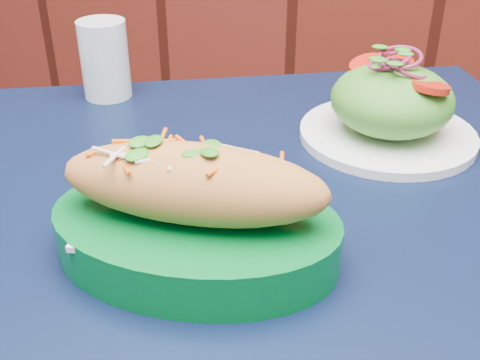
# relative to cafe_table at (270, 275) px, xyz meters

# --- Properties ---
(cafe_table) EXTENTS (1.04, 1.04, 0.75)m
(cafe_table) POSITION_rel_cafe_table_xyz_m (0.00, 0.00, 0.00)
(cafe_table) COLOR black
(cafe_table) RESTS_ON ground
(banh_mi_basket) EXTENTS (0.28, 0.18, 0.12)m
(banh_mi_basket) POSITION_rel_cafe_table_xyz_m (-0.05, -0.09, 0.14)
(banh_mi_basket) COLOR #015E22
(banh_mi_basket) RESTS_ON cafe_table
(salad_plate) EXTENTS (0.23, 0.23, 0.11)m
(salad_plate) POSITION_rel_cafe_table_xyz_m (0.11, 0.21, 0.13)
(salad_plate) COLOR white
(salad_plate) RESTS_ON cafe_table
(water_glass) EXTENTS (0.07, 0.07, 0.11)m
(water_glass) POSITION_rel_cafe_table_xyz_m (-0.30, 0.25, 0.14)
(water_glass) COLOR silver
(water_glass) RESTS_ON cafe_table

